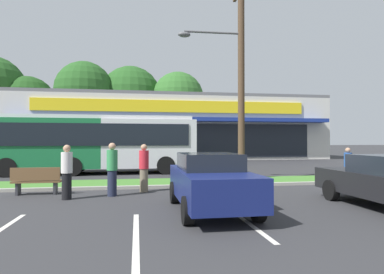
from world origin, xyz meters
name	(u,v)px	position (x,y,z in m)	size (l,w,h in m)	color
grass_median	(153,183)	(0.00, 14.00, 0.06)	(56.00, 2.20, 0.12)	#427A2D
curb_lip	(155,187)	(0.00, 12.78, 0.06)	(56.00, 0.24, 0.12)	#99968C
parking_stripe_1	(136,244)	(-0.70, 5.86, 0.00)	(0.12, 4.80, 0.01)	silver
parking_stripe_2	(237,215)	(1.81, 7.80, 0.00)	(0.12, 4.80, 0.01)	silver
storefront_building	(168,128)	(2.74, 36.65, 3.21)	(31.28, 14.63, 6.41)	beige
tree_left	(27,104)	(-14.43, 44.66, 6.52)	(7.02, 7.02, 10.04)	#473323
tree_mid_left	(84,90)	(-7.23, 42.84, 8.15)	(7.20, 7.20, 11.76)	#473323
tree_mid	(131,97)	(-1.52, 44.66, 7.71)	(8.09, 8.09, 11.77)	#473323
tree_mid_right	(178,98)	(4.59, 42.54, 7.45)	(6.65, 6.65, 10.79)	#473323
utility_pole	(238,71)	(3.82, 14.15, 5.01)	(3.03, 2.40, 9.33)	#4C3826
city_bus	(92,142)	(-3.17, 19.09, 1.76)	(11.64, 2.88, 3.25)	#196638
bus_stop_bench	(36,180)	(-4.10, 11.90, 0.50)	(1.60, 0.45, 0.95)	brown
car_1	(210,181)	(1.24, 8.38, 0.79)	(1.87, 4.19, 1.53)	navy
pedestrian_near_bench	(144,168)	(-0.44, 11.97, 0.87)	(0.35, 0.35, 1.74)	#726651
pedestrian_by_pole	(348,166)	(8.09, 12.42, 0.79)	(0.32, 0.32, 1.57)	#726651
pedestrian_mid	(67,172)	(-2.89, 10.80, 0.87)	(0.35, 0.35, 1.74)	black
pedestrian_far	(112,169)	(-1.51, 11.21, 0.90)	(0.36, 0.36, 1.80)	#1E2338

